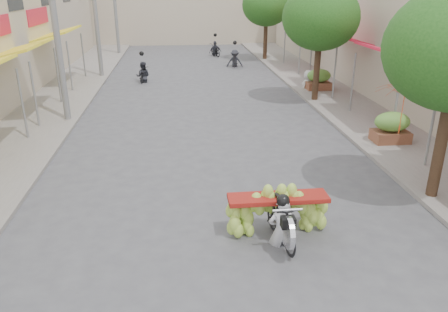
% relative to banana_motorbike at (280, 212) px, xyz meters
% --- Properties ---
extents(sidewalk_left, '(4.00, 60.00, 0.12)m').
position_rel_banana_motorbike_xyz_m(sidewalk_left, '(-8.07, 12.43, -0.60)').
color(sidewalk_left, gray).
rests_on(sidewalk_left, ground).
extents(sidewalk_right, '(4.00, 60.00, 0.12)m').
position_rel_banana_motorbike_xyz_m(sidewalk_right, '(5.93, 12.43, -0.60)').
color(sidewalk_right, gray).
rests_on(sidewalk_right, ground).
extents(far_building, '(20.00, 6.00, 7.00)m').
position_rel_banana_motorbike_xyz_m(far_building, '(-1.07, 35.43, 2.84)').
color(far_building, '#BDAE96').
rests_on(far_building, ground).
extents(utility_pole_mid, '(0.60, 0.24, 8.00)m').
position_rel_banana_motorbike_xyz_m(utility_pole_mid, '(-6.47, 9.43, 3.36)').
color(utility_pole_mid, slate).
rests_on(utility_pole_mid, ground).
extents(utility_pole_far, '(0.60, 0.24, 8.00)m').
position_rel_banana_motorbike_xyz_m(utility_pole_far, '(-6.47, 18.43, 3.36)').
color(utility_pole_far, slate).
rests_on(utility_pole_far, ground).
extents(utility_pole_back, '(0.60, 0.24, 8.00)m').
position_rel_banana_motorbike_xyz_m(utility_pole_back, '(-6.47, 27.43, 3.36)').
color(utility_pole_back, slate).
rests_on(utility_pole_back, ground).
extents(street_tree_mid, '(3.40, 3.40, 5.25)m').
position_rel_banana_motorbike_xyz_m(street_tree_mid, '(4.33, 11.43, 3.12)').
color(street_tree_mid, '#3A2719').
rests_on(street_tree_mid, ground).
extents(street_tree_far, '(3.40, 3.40, 5.25)m').
position_rel_banana_motorbike_xyz_m(street_tree_far, '(4.33, 23.43, 3.12)').
color(street_tree_far, '#3A2719').
rests_on(street_tree_far, ground).
extents(produce_crate_mid, '(1.20, 0.88, 1.16)m').
position_rel_banana_motorbike_xyz_m(produce_crate_mid, '(5.13, 5.43, 0.05)').
color(produce_crate_mid, brown).
rests_on(produce_crate_mid, ground).
extents(produce_crate_far, '(1.20, 0.88, 1.16)m').
position_rel_banana_motorbike_xyz_m(produce_crate_far, '(5.13, 13.43, 0.05)').
color(produce_crate_far, brown).
rests_on(produce_crate_far, ground).
extents(banana_motorbike, '(2.20, 1.87, 1.94)m').
position_rel_banana_motorbike_xyz_m(banana_motorbike, '(0.00, 0.00, 0.00)').
color(banana_motorbike, black).
rests_on(banana_motorbike, ground).
extents(market_umbrella, '(2.36, 2.36, 1.64)m').
position_rel_banana_motorbike_xyz_m(market_umbrella, '(4.80, 4.31, 1.76)').
color(market_umbrella, '#D54D1C').
rests_on(market_umbrella, ground).
extents(pedestrian, '(1.04, 0.94, 1.81)m').
position_rel_banana_motorbike_xyz_m(pedestrian, '(4.73, 13.88, 0.36)').
color(pedestrian, silver).
rests_on(pedestrian, ground).
extents(bg_motorbike_a, '(0.85, 1.45, 1.95)m').
position_rel_banana_motorbike_xyz_m(bg_motorbike_a, '(-3.94, 16.82, 0.12)').
color(bg_motorbike_a, black).
rests_on(bg_motorbike_a, ground).
extents(bg_motorbike_b, '(1.11, 1.75, 1.95)m').
position_rel_banana_motorbike_xyz_m(bg_motorbike_b, '(1.81, 20.98, 0.18)').
color(bg_motorbike_b, black).
rests_on(bg_motorbike_b, ground).
extents(bg_motorbike_c, '(1.08, 1.71, 1.95)m').
position_rel_banana_motorbike_xyz_m(bg_motorbike_c, '(0.94, 25.71, 0.13)').
color(bg_motorbike_c, black).
rests_on(bg_motorbike_c, ground).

